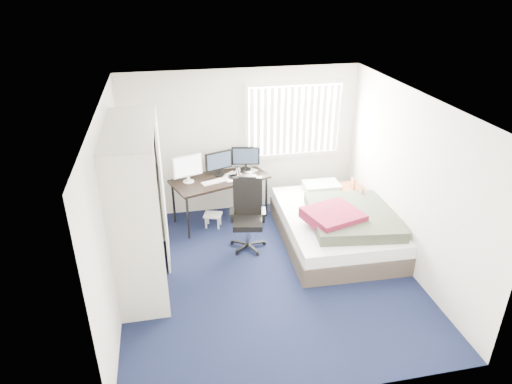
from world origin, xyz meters
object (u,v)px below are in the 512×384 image
at_px(nightstand, 355,195).
at_px(desk, 219,176).
at_px(bed, 338,225).
at_px(office_chair, 248,220).

bearing_deg(nightstand, desk, 165.23).
xyz_separation_m(desk, nightstand, (2.21, -0.58, -0.29)).
height_order(desk, bed, desk).
xyz_separation_m(office_chair, nightstand, (1.89, 0.35, 0.07)).
height_order(office_chair, nightstand, office_chair).
distance_m(office_chair, nightstand, 1.93).
bearing_deg(nightstand, office_chair, -169.68).
bearing_deg(desk, bed, -32.87).
distance_m(nightstand, bed, 0.75).
bearing_deg(office_chair, bed, -7.45).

